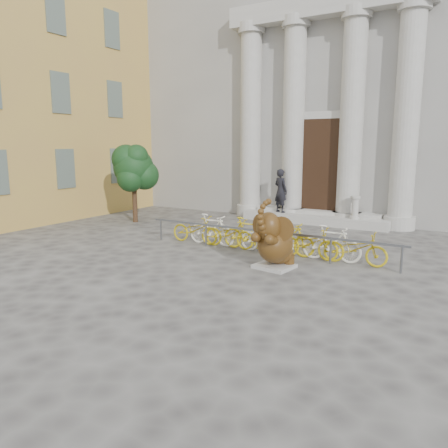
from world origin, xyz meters
The scene contains 9 objects.
ground centered at (0.00, 0.00, 0.00)m, with size 80.00×80.00×0.00m, color #474442.
classical_building centered at (0.00, 14.93, 5.98)m, with size 22.00×10.70×12.00m.
entrance_steps centered at (0.00, 9.40, 0.18)m, with size 6.00×1.20×0.36m, color #A8A59E.
ochre_building centered at (-13.00, 6.00, 6.00)m, with size 8.00×14.00×12.00m, color #B88D47.
elephant_statue centered at (1.29, 2.43, 0.67)m, with size 1.23×1.43×1.85m.
bike_rack centered at (0.42, 3.87, 0.50)m, with size 8.00×0.53×1.00m.
tree centered at (-6.47, 5.82, 2.22)m, with size 1.83×1.67×3.18m.
pedestrian centered at (-1.45, 9.20, 1.27)m, with size 0.66×0.44×1.82m, color black.
balustrade_post centered at (1.68, 9.10, 0.77)m, with size 0.36×0.36×0.89m.
Camera 1 is at (5.75, -7.70, 3.18)m, focal length 35.00 mm.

